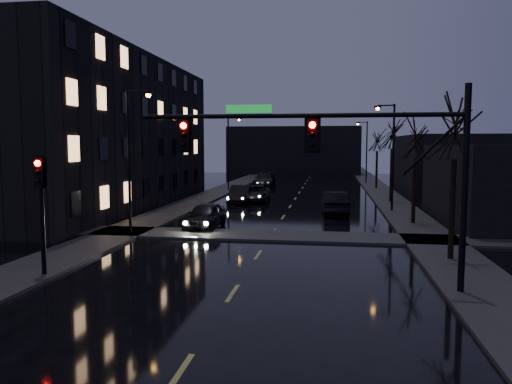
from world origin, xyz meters
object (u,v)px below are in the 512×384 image
(oncoming_car_d, at_px, (265,180))
(lead_car, at_px, (335,203))
(oncoming_car_a, at_px, (205,216))
(oncoming_car_b, at_px, (240,194))
(oncoming_car_c, at_px, (256,194))

(oncoming_car_d, xyz_separation_m, lead_car, (8.17, -23.12, -0.00))
(oncoming_car_a, height_order, lead_car, lead_car)
(oncoming_car_b, xyz_separation_m, oncoming_car_c, (1.14, 1.46, -0.06))
(oncoming_car_a, distance_m, oncoming_car_b, 12.95)
(oncoming_car_c, xyz_separation_m, lead_car, (6.81, -7.09, 0.11))
(oncoming_car_b, relative_size, oncoming_car_d, 0.82)
(lead_car, bearing_deg, oncoming_car_b, -39.46)
(oncoming_car_b, bearing_deg, oncoming_car_d, 88.74)
(oncoming_car_b, bearing_deg, oncoming_car_a, -91.01)
(oncoming_car_c, distance_m, oncoming_car_d, 16.08)
(oncoming_car_b, height_order, oncoming_car_c, oncoming_car_b)
(oncoming_car_a, distance_m, oncoming_car_c, 14.44)
(oncoming_car_c, distance_m, lead_car, 9.83)
(oncoming_car_d, height_order, lead_car, oncoming_car_d)
(oncoming_car_a, height_order, oncoming_car_d, oncoming_car_d)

